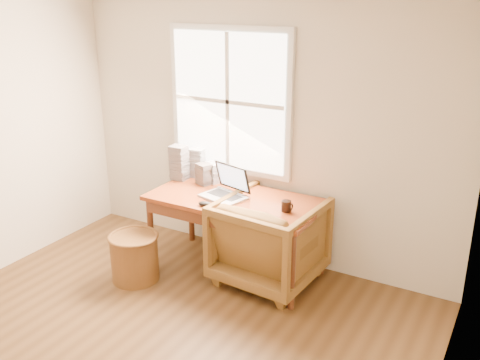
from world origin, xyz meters
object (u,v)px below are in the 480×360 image
object	(u,v)px
armchair	(270,240)
cd_stack_a	(197,163)
wicker_stool	(135,258)
laptop	(223,184)
coffee_mug	(286,206)
desk	(235,200)

from	to	relation	value
armchair	cd_stack_a	bearing A→B (deg)	-13.88
wicker_stool	laptop	distance (m)	1.07
armchair	wicker_stool	distance (m)	1.27
coffee_mug	wicker_stool	bearing A→B (deg)	-165.49
wicker_stool	desk	bearing A→B (deg)	39.47
armchair	laptop	size ratio (longest dim) A/B	2.29
cd_stack_a	desk	bearing A→B (deg)	-27.42
armchair	wicker_stool	size ratio (longest dim) A/B	2.04
laptop	coffee_mug	size ratio (longest dim) A/B	4.06
laptop	wicker_stool	bearing A→B (deg)	-124.73
coffee_mug	cd_stack_a	xyz separation A→B (m)	(-1.17, 0.38, 0.10)
desk	coffee_mug	bearing A→B (deg)	-5.39
desk	laptop	world-z (taller)	laptop
armchair	coffee_mug	size ratio (longest dim) A/B	9.29
desk	laptop	bearing A→B (deg)	-148.88
coffee_mug	armchair	bearing A→B (deg)	154.85
cd_stack_a	armchair	bearing A→B (deg)	-18.25
desk	wicker_stool	xyz separation A→B (m)	(-0.73, -0.60, -0.51)
armchair	wicker_stool	bearing A→B (deg)	33.19
wicker_stool	coffee_mug	world-z (taller)	coffee_mug
coffee_mug	cd_stack_a	world-z (taller)	cd_stack_a
laptop	coffee_mug	distance (m)	0.64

